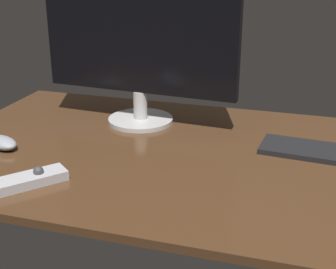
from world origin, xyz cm
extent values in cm
cube|color=#4C301C|center=(0.00, 0.00, 1.00)|extent=(140.00, 84.00, 2.00)
cylinder|color=silver|center=(-20.16, 19.75, 2.67)|extent=(20.37, 20.37, 1.33)
cylinder|color=silver|center=(-20.16, 19.75, 7.69)|extent=(4.33, 4.33, 8.72)
cube|color=black|center=(-20.16, 19.75, 29.45)|extent=(61.23, 7.41, 34.81)
ellipsoid|color=#999EA5|center=(-49.22, -11.49, 3.67)|extent=(12.24, 9.56, 3.34)
cube|color=#B7B7BC|center=(-30.30, -28.35, 3.14)|extent=(15.72, 17.11, 2.28)
sphere|color=#3F3F44|center=(-28.78, -26.54, 4.72)|extent=(2.48, 2.48, 2.48)
camera|label=1|loc=(30.06, -115.87, 53.93)|focal=51.90mm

